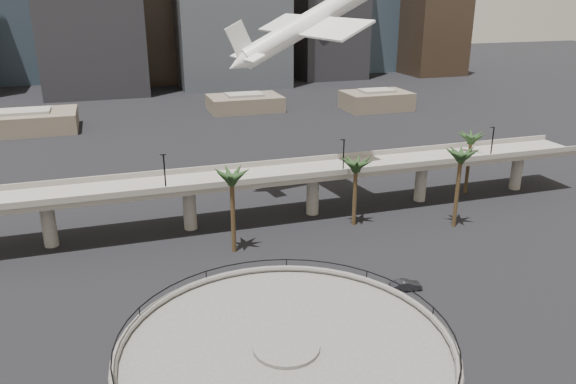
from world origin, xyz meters
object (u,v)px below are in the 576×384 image
object	(u,v)px
overpass	(253,181)
airborne_jet	(313,21)
car_b	(406,285)
car_a	(275,358)

from	to	relation	value
overpass	airborne_jet	world-z (taller)	airborne_jet
car_b	overpass	bearing A→B (deg)	30.99
overpass	car_b	world-z (taller)	overpass
airborne_jet	car_a	world-z (taller)	airborne_jet
car_b	airborne_jet	bearing A→B (deg)	4.16
overpass	car_a	bearing A→B (deg)	-101.50
airborne_jet	car_a	distance (m)	66.10
airborne_jet	car_b	size ratio (longest dim) A/B	8.17
car_a	car_b	world-z (taller)	car_a
overpass	airborne_jet	size ratio (longest dim) A/B	3.66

